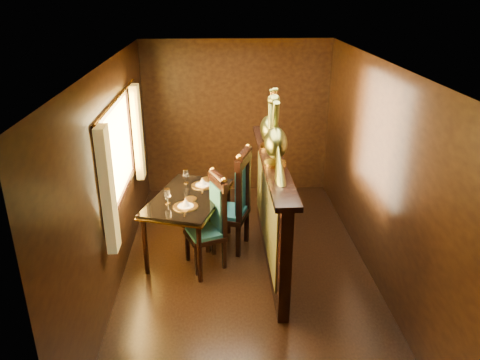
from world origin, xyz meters
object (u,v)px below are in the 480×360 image
(dining_table, at_px, (189,201))
(chair_left, at_px, (213,217))
(peacock_left, at_px, (276,130))
(peacock_right, at_px, (270,117))
(chair_right, at_px, (237,198))

(dining_table, distance_m, chair_left, 0.42)
(peacock_left, bearing_deg, peacock_right, 90.00)
(dining_table, distance_m, chair_right, 0.62)
(peacock_left, bearing_deg, dining_table, 156.65)
(chair_left, distance_m, peacock_left, 1.36)
(chair_right, bearing_deg, peacock_right, 37.78)
(chair_right, relative_size, peacock_right, 1.81)
(dining_table, height_order, peacock_left, peacock_left)
(dining_table, xyz_separation_m, peacock_right, (1.03, 0.20, 1.02))
(peacock_right, bearing_deg, peacock_left, -90.00)
(chair_right, height_order, peacock_right, peacock_right)
(chair_left, relative_size, chair_right, 0.87)
(chair_right, bearing_deg, peacock_left, -31.66)
(chair_left, height_order, chair_right, chair_right)
(peacock_left, xyz_separation_m, peacock_right, (0.00, 0.64, -0.03))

